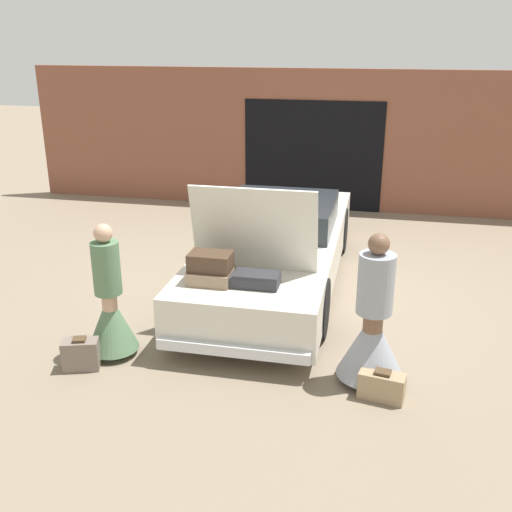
% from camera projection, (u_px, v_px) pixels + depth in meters
% --- Properties ---
extents(ground_plane, '(40.00, 40.00, 0.00)m').
position_uv_depth(ground_plane, '(276.00, 282.00, 8.78)').
color(ground_plane, '#7F705B').
extents(garage_wall_back, '(12.00, 0.14, 2.80)m').
position_uv_depth(garage_wall_back, '(314.00, 141.00, 12.08)').
color(garage_wall_back, brown).
rests_on(garage_wall_back, ground_plane).
extents(car, '(1.79, 5.17, 1.81)m').
position_uv_depth(car, '(276.00, 247.00, 8.59)').
color(car, silver).
rests_on(car, ground_plane).
extents(person_left, '(0.58, 0.58, 1.54)m').
position_uv_depth(person_left, '(110.00, 310.00, 6.63)').
color(person_left, tan).
rests_on(person_left, ground_plane).
extents(person_right, '(0.70, 0.70, 1.62)m').
position_uv_depth(person_right, '(372.00, 331.00, 6.10)').
color(person_right, brown).
rests_on(person_right, ground_plane).
extents(suitcase_beside_left_person, '(0.43, 0.31, 0.37)m').
position_uv_depth(suitcase_beside_left_person, '(81.00, 354.00, 6.46)').
color(suitcase_beside_left_person, '#75665B').
rests_on(suitcase_beside_left_person, ground_plane).
extents(suitcase_beside_right_person, '(0.48, 0.28, 0.31)m').
position_uv_depth(suitcase_beside_right_person, '(382.00, 386.00, 5.93)').
color(suitcase_beside_right_person, '#9E8460').
rests_on(suitcase_beside_right_person, ground_plane).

